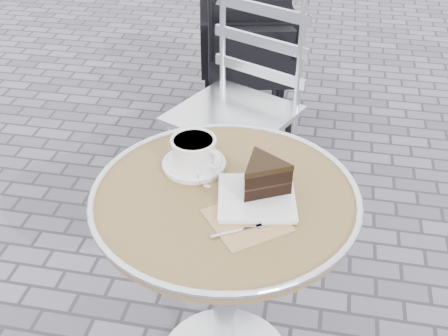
% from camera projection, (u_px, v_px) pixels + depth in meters
% --- Properties ---
extents(cafe_table, '(0.72, 0.72, 0.74)m').
position_uv_depth(cafe_table, '(225.00, 240.00, 1.57)').
color(cafe_table, silver).
rests_on(cafe_table, ground).
extents(cappuccino_set, '(0.18, 0.20, 0.09)m').
position_uv_depth(cappuccino_set, '(194.00, 155.00, 1.56)').
color(cappuccino_set, white).
rests_on(cappuccino_set, cafe_table).
extents(cake_plate_set, '(0.25, 0.32, 0.11)m').
position_uv_depth(cake_plate_set, '(262.00, 181.00, 1.44)').
color(cake_plate_set, tan).
rests_on(cake_plate_set, cafe_table).
extents(bistro_chair, '(0.58, 0.58, 0.98)m').
position_uv_depth(bistro_chair, '(248.00, 83.00, 2.29)').
color(bistro_chair, silver).
rests_on(bistro_chair, ground).
extents(baby_stroller, '(0.65, 1.05, 1.01)m').
position_uv_depth(baby_stroller, '(247.00, 47.00, 2.96)').
color(baby_stroller, black).
rests_on(baby_stroller, ground).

